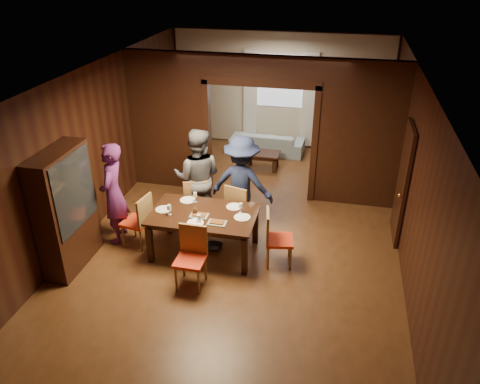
% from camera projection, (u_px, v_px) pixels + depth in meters
% --- Properties ---
extents(floor, '(9.00, 9.00, 0.00)m').
position_uv_depth(floor, '(243.00, 232.00, 8.62)').
color(floor, '#4E2E15').
rests_on(floor, ground).
extents(ceiling, '(5.50, 9.00, 0.02)m').
position_uv_depth(ceiling, '(244.00, 75.00, 7.27)').
color(ceiling, silver).
rests_on(ceiling, room_walls).
extents(room_walls, '(5.52, 9.01, 2.90)m').
position_uv_depth(room_walls, '(263.00, 121.00, 9.55)').
color(room_walls, black).
rests_on(room_walls, floor).
extents(person_purple, '(0.54, 0.73, 1.82)m').
position_uv_depth(person_purple, '(113.00, 194.00, 8.02)').
color(person_purple, '#5E2161').
rests_on(person_purple, floor).
extents(person_grey, '(0.98, 0.80, 1.86)m').
position_uv_depth(person_grey, '(198.00, 177.00, 8.55)').
color(person_grey, '#4F4E54').
rests_on(person_grey, floor).
extents(person_navy, '(1.21, 0.78, 1.78)m').
position_uv_depth(person_navy, '(242.00, 183.00, 8.42)').
color(person_navy, '#192140').
rests_on(person_navy, floor).
extents(sofa, '(1.87, 0.79, 0.54)m').
position_uv_depth(sofa, '(267.00, 142.00, 11.86)').
color(sofa, '#96B1C4').
rests_on(sofa, floor).
extents(serving_bowl, '(0.29, 0.29, 0.07)m').
position_uv_depth(serving_bowl, '(213.00, 209.00, 7.79)').
color(serving_bowl, black).
rests_on(serving_bowl, dining_table).
extents(dining_table, '(1.75, 1.09, 0.76)m').
position_uv_depth(dining_table, '(204.00, 233.00, 7.91)').
color(dining_table, black).
rests_on(dining_table, floor).
extents(coffee_table, '(0.80, 0.50, 0.40)m').
position_uv_depth(coffee_table, '(262.00, 161.00, 11.02)').
color(coffee_table, black).
rests_on(coffee_table, floor).
extents(chair_left, '(0.51, 0.51, 0.97)m').
position_uv_depth(chair_left, '(136.00, 220.00, 8.07)').
color(chair_left, red).
rests_on(chair_left, floor).
extents(chair_right, '(0.51, 0.51, 0.97)m').
position_uv_depth(chair_right, '(279.00, 238.00, 7.56)').
color(chair_right, red).
rests_on(chair_right, floor).
extents(chair_far_l, '(0.56, 0.56, 0.97)m').
position_uv_depth(chair_far_l, '(196.00, 200.00, 8.70)').
color(chair_far_l, '#C57412').
rests_on(chair_far_l, floor).
extents(chair_far_r, '(0.54, 0.54, 0.97)m').
position_uv_depth(chair_far_r, '(241.00, 207.00, 8.48)').
color(chair_far_r, '#CF5F13').
rests_on(chair_far_r, floor).
extents(chair_near, '(0.44, 0.44, 0.97)m').
position_uv_depth(chair_near, '(190.00, 259.00, 7.07)').
color(chair_near, red).
rests_on(chair_near, floor).
extents(hutch, '(0.40, 1.20, 2.00)m').
position_uv_depth(hutch, '(66.00, 210.00, 7.34)').
color(hutch, black).
rests_on(hutch, floor).
extents(door_right, '(0.06, 0.90, 2.10)m').
position_uv_depth(door_right, '(402.00, 184.00, 8.05)').
color(door_right, black).
rests_on(door_right, floor).
extents(window_far, '(1.20, 0.03, 1.30)m').
position_uv_depth(window_far, '(280.00, 81.00, 11.67)').
color(window_far, silver).
rests_on(window_far, back_wall).
extents(curtain_left, '(0.35, 0.06, 2.40)m').
position_uv_depth(curtain_left, '(250.00, 97.00, 11.98)').
color(curtain_left, white).
rests_on(curtain_left, back_wall).
extents(curtain_right, '(0.35, 0.06, 2.40)m').
position_uv_depth(curtain_right, '(309.00, 101.00, 11.70)').
color(curtain_right, white).
rests_on(curtain_right, back_wall).
extents(plate_left, '(0.27, 0.27, 0.01)m').
position_uv_depth(plate_left, '(163.00, 209.00, 7.83)').
color(plate_left, silver).
rests_on(plate_left, dining_table).
extents(plate_far_l, '(0.27, 0.27, 0.01)m').
position_uv_depth(plate_far_l, '(188.00, 200.00, 8.12)').
color(plate_far_l, white).
rests_on(plate_far_l, dining_table).
extents(plate_far_r, '(0.27, 0.27, 0.01)m').
position_uv_depth(plate_far_r, '(234.00, 207.00, 7.91)').
color(plate_far_r, silver).
rests_on(plate_far_r, dining_table).
extents(plate_right, '(0.27, 0.27, 0.01)m').
position_uv_depth(plate_right, '(242.00, 217.00, 7.61)').
color(plate_right, white).
rests_on(plate_right, dining_table).
extents(plate_near, '(0.27, 0.27, 0.01)m').
position_uv_depth(plate_near, '(195.00, 223.00, 7.45)').
color(plate_near, white).
rests_on(plate_near, dining_table).
extents(platter_a, '(0.30, 0.20, 0.04)m').
position_uv_depth(platter_a, '(199.00, 215.00, 7.64)').
color(platter_a, gray).
rests_on(platter_a, dining_table).
extents(platter_b, '(0.30, 0.20, 0.04)m').
position_uv_depth(platter_b, '(217.00, 222.00, 7.44)').
color(platter_b, gray).
rests_on(platter_b, dining_table).
extents(wineglass_left, '(0.08, 0.08, 0.18)m').
position_uv_depth(wineglass_left, '(169.00, 210.00, 7.65)').
color(wineglass_left, silver).
rests_on(wineglass_left, dining_table).
extents(wineglass_far, '(0.08, 0.08, 0.18)m').
position_uv_depth(wineglass_far, '(195.00, 197.00, 8.04)').
color(wineglass_far, white).
rests_on(wineglass_far, dining_table).
extents(wineglass_right, '(0.08, 0.08, 0.18)m').
position_uv_depth(wineglass_right, '(241.00, 208.00, 7.70)').
color(wineglass_right, silver).
rests_on(wineglass_right, dining_table).
extents(tumbler, '(0.07, 0.07, 0.14)m').
position_uv_depth(tumbler, '(199.00, 218.00, 7.45)').
color(tumbler, white).
rests_on(tumbler, dining_table).
extents(condiment_jar, '(0.08, 0.08, 0.11)m').
position_uv_depth(condiment_jar, '(195.00, 211.00, 7.68)').
color(condiment_jar, '#442510').
rests_on(condiment_jar, dining_table).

